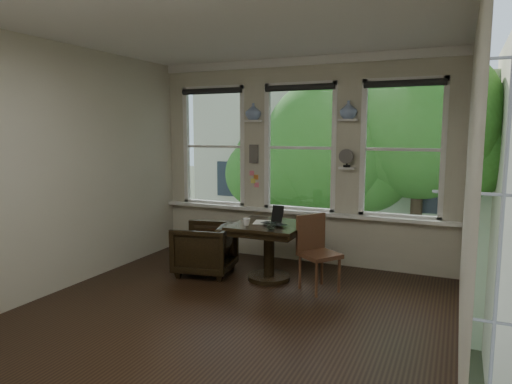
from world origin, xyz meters
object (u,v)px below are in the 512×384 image
at_px(side_chair_right, 320,254).
at_px(laptop, 272,225).
at_px(table, 269,252).
at_px(armchair_left, 205,249).
at_px(mug, 246,222).

relative_size(side_chair_right, laptop, 2.59).
bearing_deg(table, side_chair_right, -10.76).
relative_size(table, laptop, 2.54).
xyz_separation_m(table, armchair_left, (-0.90, -0.12, -0.03)).
height_order(side_chair_right, mug, side_chair_right).
distance_m(side_chair_right, mug, 1.01).
xyz_separation_m(table, side_chair_right, (0.73, -0.14, 0.09)).
relative_size(laptop, mug, 3.58).
xyz_separation_m(laptop, mug, (-0.31, -0.09, 0.03)).
distance_m(armchair_left, mug, 0.82).
bearing_deg(armchair_left, laptop, 79.01).
bearing_deg(table, armchair_left, -172.70).
distance_m(table, side_chair_right, 0.74).
bearing_deg(side_chair_right, mug, 131.31).
relative_size(armchair_left, laptop, 2.15).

